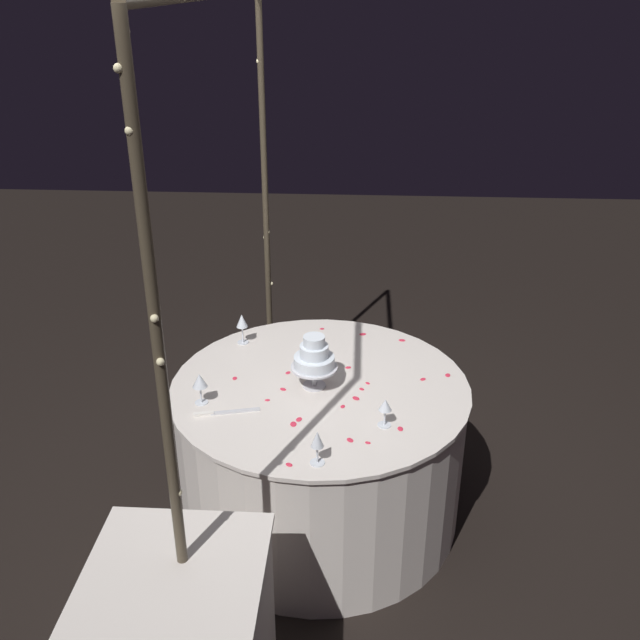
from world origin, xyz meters
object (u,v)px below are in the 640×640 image
at_px(main_table, 320,450).
at_px(wine_glass_2, 242,322).
at_px(wine_glass_1, 385,407).
at_px(wine_glass_3, 317,441).
at_px(tiered_cake, 314,358).
at_px(decorative_arch, 228,209).
at_px(cake_knife, 223,412).
at_px(wine_glass_0, 200,382).

height_order(main_table, wine_glass_2, wine_glass_2).
bearing_deg(wine_glass_1, wine_glass_2, 45.25).
xyz_separation_m(wine_glass_1, wine_glass_3, (-0.28, 0.27, 0.01)).
relative_size(main_table, tiered_cake, 5.38).
distance_m(decorative_arch, wine_glass_1, 1.08).
bearing_deg(wine_glass_3, wine_glass_1, -44.38).
distance_m(tiered_cake, wine_glass_3, 0.59).
bearing_deg(wine_glass_1, cake_knife, 85.75).
height_order(wine_glass_1, cake_knife, wine_glass_1).
relative_size(wine_glass_2, wine_glass_3, 1.09).
relative_size(wine_glass_0, wine_glass_2, 0.92).
relative_size(main_table, wine_glass_2, 8.63).
bearing_deg(wine_glass_0, main_table, -70.30).
bearing_deg(main_table, wine_glass_1, -137.12).
distance_m(main_table, wine_glass_0, 0.75).
bearing_deg(wine_glass_2, wine_glass_3, -155.44).
bearing_deg(wine_glass_3, cake_knife, 53.18).
height_order(main_table, cake_knife, cake_knife).
xyz_separation_m(wine_glass_1, wine_glass_2, (0.73, 0.73, 0.03)).
relative_size(decorative_arch, cake_knife, 8.47).
distance_m(tiered_cake, wine_glass_1, 0.45).
distance_m(tiered_cake, wine_glass_0, 0.54).
relative_size(tiered_cake, cake_knife, 0.91).
relative_size(wine_glass_0, wine_glass_1, 1.14).
bearing_deg(main_table, wine_glass_0, 109.70).
height_order(decorative_arch, wine_glass_3, decorative_arch).
distance_m(main_table, wine_glass_3, 0.78).
bearing_deg(wine_glass_1, wine_glass_3, 135.62).
bearing_deg(wine_glass_2, decorative_arch, -173.94).
xyz_separation_m(main_table, wine_glass_1, (-0.32, -0.30, 0.48)).
distance_m(wine_glass_1, wine_glass_3, 0.39).
bearing_deg(decorative_arch, cake_knife, 174.12).
height_order(decorative_arch, wine_glass_0, decorative_arch).
relative_size(wine_glass_1, wine_glass_2, 0.80).
xyz_separation_m(decorative_arch, wine_glass_1, (-0.32, -0.69, -0.76)).
bearing_deg(wine_glass_2, wine_glass_0, 170.83).
xyz_separation_m(tiered_cake, wine_glass_0, (-0.18, 0.50, -0.04)).
bearing_deg(decorative_arch, main_table, -90.17).
bearing_deg(tiered_cake, wine_glass_3, -174.97).
relative_size(wine_glass_2, cake_knife, 0.57).
distance_m(main_table, wine_glass_2, 0.78).
height_order(main_table, wine_glass_3, wine_glass_3).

